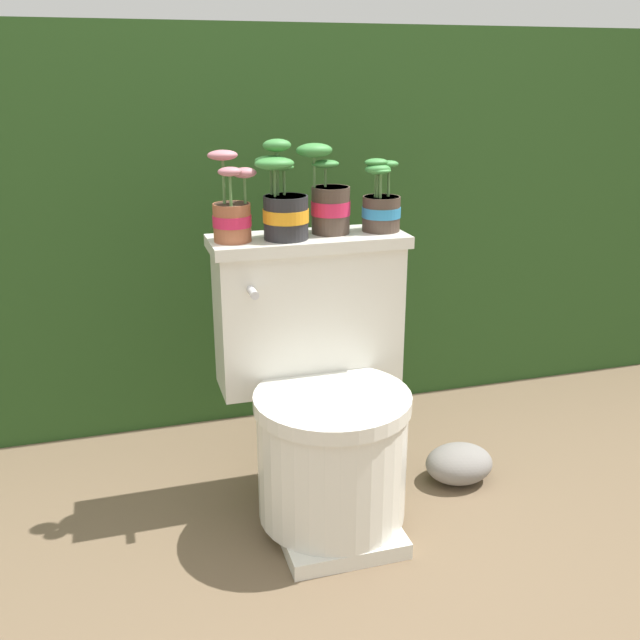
% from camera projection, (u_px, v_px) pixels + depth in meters
% --- Properties ---
extents(ground_plane, '(12.00, 12.00, 0.00)m').
position_uv_depth(ground_plane, '(319.00, 526.00, 1.85)').
color(ground_plane, brown).
extents(hedge_backdrop, '(4.03, 0.63, 1.25)m').
position_uv_depth(hedge_backdrop, '(241.00, 217.00, 2.54)').
color(hedge_backdrop, '#284C1E').
rests_on(hedge_backdrop, ground).
extents(toilet, '(0.50, 0.50, 0.72)m').
position_uv_depth(toilet, '(323.00, 400.00, 1.82)').
color(toilet, silver).
rests_on(toilet, ground).
extents(potted_plant_left, '(0.11, 0.10, 0.22)m').
position_uv_depth(potted_plant_left, '(232.00, 212.00, 1.72)').
color(potted_plant_left, '#9E5638').
rests_on(potted_plant_left, toilet).
extents(potted_plant_midleft, '(0.13, 0.11, 0.24)m').
position_uv_depth(potted_plant_midleft, '(284.00, 205.00, 1.74)').
color(potted_plant_midleft, '#262628').
rests_on(potted_plant_midleft, toilet).
extents(potted_plant_middle, '(0.14, 0.10, 0.23)m').
position_uv_depth(potted_plant_middle, '(329.00, 200.00, 1.81)').
color(potted_plant_middle, '#47382D').
rests_on(potted_plant_middle, toilet).
extents(potted_plant_midright, '(0.10, 0.10, 0.19)m').
position_uv_depth(potted_plant_midright, '(381.00, 206.00, 1.84)').
color(potted_plant_midright, '#47382D').
rests_on(potted_plant_midright, toilet).
extents(garden_stone, '(0.20, 0.16, 0.11)m').
position_uv_depth(garden_stone, '(459.00, 464.00, 2.04)').
color(garden_stone, gray).
rests_on(garden_stone, ground).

